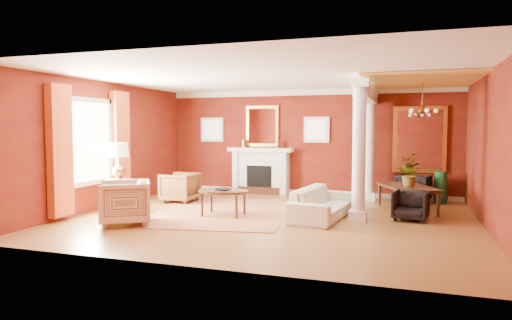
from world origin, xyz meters
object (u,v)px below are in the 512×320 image
(side_table, at_px, (119,165))
(armchair_stripe, at_px, (125,200))
(sofa, at_px, (322,198))
(coffee_table, at_px, (223,192))
(dining_table, at_px, (409,191))
(armchair_leopard, at_px, (180,186))

(side_table, bearing_deg, armchair_stripe, -51.19)
(armchair_stripe, distance_m, side_table, 1.52)
(sofa, distance_m, coffee_table, 2.06)
(sofa, bearing_deg, dining_table, -43.50)
(armchair_stripe, height_order, coffee_table, armchair_stripe)
(armchair_stripe, distance_m, dining_table, 6.08)
(armchair_leopard, height_order, dining_table, dining_table)
(armchair_leopard, relative_size, side_table, 0.53)
(armchair_stripe, bearing_deg, dining_table, 89.22)
(armchair_leopard, xyz_separation_m, armchair_stripe, (0.25, -2.71, 0.06))
(armchair_leopard, distance_m, coffee_table, 2.19)
(armchair_leopard, height_order, side_table, side_table)
(side_table, height_order, dining_table, side_table)
(armchair_stripe, relative_size, coffee_table, 0.86)
(sofa, relative_size, coffee_table, 1.96)
(coffee_table, bearing_deg, dining_table, 26.47)
(sofa, relative_size, armchair_leopard, 2.63)
(armchair_leopard, distance_m, dining_table, 5.44)
(armchair_leopard, xyz_separation_m, dining_table, (5.41, 0.50, 0.04))
(sofa, xyz_separation_m, side_table, (-4.36, -0.71, 0.61))
(sofa, bearing_deg, coffee_table, 108.92)
(coffee_table, bearing_deg, armchair_stripe, -137.01)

